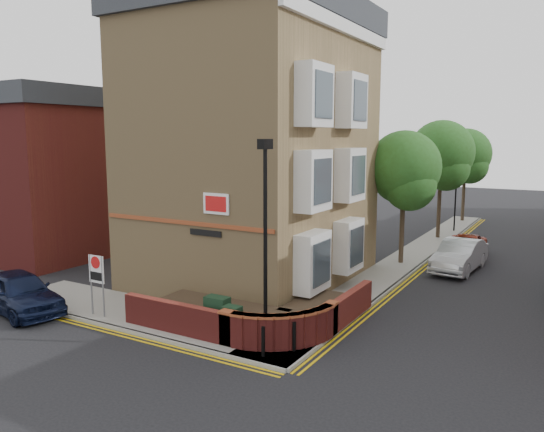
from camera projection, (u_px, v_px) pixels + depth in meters
The scene contains 23 objects.
ground at pixel (200, 351), 16.18m from camera, with size 120.00×120.00×0.00m, color black.
pavement_corner at pixel (149, 316), 19.19m from camera, with size 13.00×3.00×0.12m, color gray.
pavement_main at pixel (411, 256), 28.84m from camera, with size 2.00×32.00×0.12m, color gray.
kerb_side at pixel (118, 328), 17.91m from camera, with size 13.00×0.15×0.12m, color gray.
kerb_main_near at pixel (430, 258), 28.34m from camera, with size 0.15×32.00×0.12m, color gray.
yellow_lines_side at pixel (113, 332), 17.71m from camera, with size 13.00×0.28×0.01m, color gold.
yellow_lines_main at pixel (435, 260), 28.22m from camera, with size 0.28×32.00×0.01m, color gold.
corner_building at pixel (258, 143), 23.51m from camera, with size 8.95×10.40×13.60m.
garden_wall at pixel (245, 326), 18.31m from camera, with size 6.80×6.00×1.20m, color maroon, non-canonical shape.
lamppost at pixel (265, 242), 15.91m from camera, with size 0.25×0.50×6.30m.
utility_cabinet_large at pixel (217, 315), 17.33m from camera, with size 0.80×0.45×1.20m, color #15311C.
utility_cabinet_small at pixel (232, 323), 16.68m from camera, with size 0.55×0.40×1.10m, color #15311C.
bollard_near at pixel (263, 341), 15.44m from camera, with size 0.11×0.11×0.90m, color black.
bollard_far at pixel (294, 337), 15.82m from camera, with size 0.11×0.11×0.90m, color black.
zone_sign at pixel (97, 274), 18.85m from camera, with size 0.72×0.07×2.20m.
side_building at pixel (75, 172), 29.82m from camera, with size 6.40×10.40×9.00m.
tree_near at pixel (404, 173), 26.48m from camera, with size 3.64×3.65×6.70m.
tree_mid at pixel (441, 158), 33.24m from camera, with size 4.03×4.03×7.42m.
tree_far at pixel (466, 158), 40.12m from camera, with size 3.81×3.81×7.00m.
traffic_light_assembly at pixel (456, 192), 35.92m from camera, with size 0.20×0.16×4.20m.
navy_hatchback at pixel (19, 292), 19.65m from camera, with size 1.83×4.55×1.55m, color black.
silver_car_near at pixel (459, 256), 25.76m from camera, with size 1.61×4.63×1.52m, color #B2B7BB.
red_car_main at pixel (466, 246), 28.71m from camera, with size 1.99×4.31×1.20m, color maroon.
Camera 1 is at (9.65, -12.19, 6.47)m, focal length 35.00 mm.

